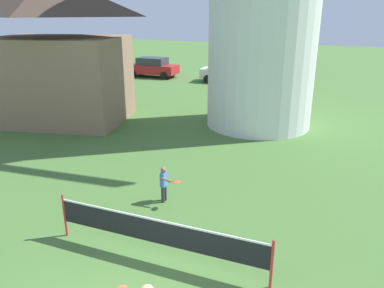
{
  "coord_description": "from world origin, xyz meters",
  "views": [
    {
      "loc": [
        2.89,
        -4.28,
        5.17
      ],
      "look_at": [
        -0.45,
        3.95,
        2.03
      ],
      "focal_mm": 35.47,
      "sensor_mm": 36.0,
      "label": 1
    }
  ],
  "objects_px": {
    "parked_car_cream": "(228,71)",
    "chapel": "(57,53)",
    "player_far": "(165,182)",
    "parked_car_red": "(153,67)",
    "tennis_net": "(157,232)"
  },
  "relations": [
    {
      "from": "parked_car_red",
      "to": "parked_car_cream",
      "type": "bearing_deg",
      "value": 0.01
    },
    {
      "from": "parked_car_red",
      "to": "parked_car_cream",
      "type": "height_order",
      "value": "same"
    },
    {
      "from": "tennis_net",
      "to": "chapel",
      "type": "xyz_separation_m",
      "value": [
        -9.41,
        8.29,
        2.6
      ]
    },
    {
      "from": "player_far",
      "to": "chapel",
      "type": "distance_m",
      "value": 10.57
    },
    {
      "from": "parked_car_red",
      "to": "chapel",
      "type": "relative_size",
      "value": 0.54
    },
    {
      "from": "tennis_net",
      "to": "parked_car_red",
      "type": "bearing_deg",
      "value": 117.87
    },
    {
      "from": "player_far",
      "to": "parked_car_red",
      "type": "height_order",
      "value": "parked_car_red"
    },
    {
      "from": "chapel",
      "to": "tennis_net",
      "type": "bearing_deg",
      "value": -41.37
    },
    {
      "from": "player_far",
      "to": "parked_car_cream",
      "type": "bearing_deg",
      "value": 101.67
    },
    {
      "from": "tennis_net",
      "to": "parked_car_cream",
      "type": "relative_size",
      "value": 1.19
    },
    {
      "from": "parked_car_cream",
      "to": "tennis_net",
      "type": "bearing_deg",
      "value": -77.02
    },
    {
      "from": "chapel",
      "to": "parked_car_cream",
      "type": "bearing_deg",
      "value": 71.31
    },
    {
      "from": "tennis_net",
      "to": "parked_car_red",
      "type": "xyz_separation_m",
      "value": [
        -11.36,
        21.49,
        0.12
      ]
    },
    {
      "from": "parked_car_red",
      "to": "parked_car_cream",
      "type": "xyz_separation_m",
      "value": [
        6.41,
        0.0,
        -0.0
      ]
    },
    {
      "from": "parked_car_cream",
      "to": "chapel",
      "type": "bearing_deg",
      "value": -108.69
    }
  ]
}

